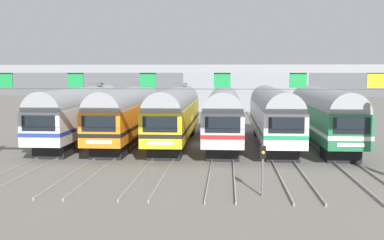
# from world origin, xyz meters

# --- Properties ---
(ground_plane) EXTENTS (160.00, 160.00, 0.00)m
(ground_plane) POSITION_xyz_m (0.00, 0.00, 0.00)
(ground_plane) COLOR slate
(track_bed) EXTENTS (21.82, 70.00, 0.15)m
(track_bed) POSITION_xyz_m (0.00, 17.00, 0.07)
(track_bed) COLOR gray
(track_bed) RESTS_ON ground
(commuter_train_silver) EXTENTS (2.88, 18.06, 5.05)m
(commuter_train_silver) POSITION_xyz_m (-10.16, -0.00, 2.69)
(commuter_train_silver) COLOR silver
(commuter_train_silver) RESTS_ON ground
(commuter_train_orange) EXTENTS (2.88, 18.06, 5.05)m
(commuter_train_orange) POSITION_xyz_m (-6.09, -0.00, 2.69)
(commuter_train_orange) COLOR orange
(commuter_train_orange) RESTS_ON ground
(commuter_train_yellow) EXTENTS (2.88, 18.06, 5.05)m
(commuter_train_yellow) POSITION_xyz_m (-2.03, -0.00, 2.69)
(commuter_train_yellow) COLOR gold
(commuter_train_yellow) RESTS_ON ground
(commuter_train_stainless) EXTENTS (2.88, 18.06, 4.77)m
(commuter_train_stainless) POSITION_xyz_m (2.03, -0.01, 2.69)
(commuter_train_stainless) COLOR #B2B5BA
(commuter_train_stainless) RESTS_ON ground
(commuter_train_white) EXTENTS (2.88, 18.06, 4.77)m
(commuter_train_white) POSITION_xyz_m (6.09, -0.01, 2.69)
(commuter_train_white) COLOR white
(commuter_train_white) RESTS_ON ground
(commuter_train_green) EXTENTS (2.88, 18.06, 4.77)m
(commuter_train_green) POSITION_xyz_m (10.16, -0.01, 2.69)
(commuter_train_green) COLOR #236B42
(commuter_train_green) RESTS_ON ground
(catenary_gantry) EXTENTS (25.55, 0.44, 6.97)m
(catenary_gantry) POSITION_xyz_m (0.00, -13.50, 5.35)
(catenary_gantry) COLOR gray
(catenary_gantry) RESTS_ON ground
(yard_signal_mast) EXTENTS (0.28, 0.35, 2.55)m
(yard_signal_mast) POSITION_xyz_m (4.06, -16.38, 1.79)
(yard_signal_mast) COLOR #59595E
(yard_signal_mast) RESTS_ON ground
(maintenance_building) EXTENTS (19.13, 10.00, 6.51)m
(maintenance_building) POSITION_xyz_m (5.08, 38.51, 3.26)
(maintenance_building) COLOR gray
(maintenance_building) RESTS_ON ground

